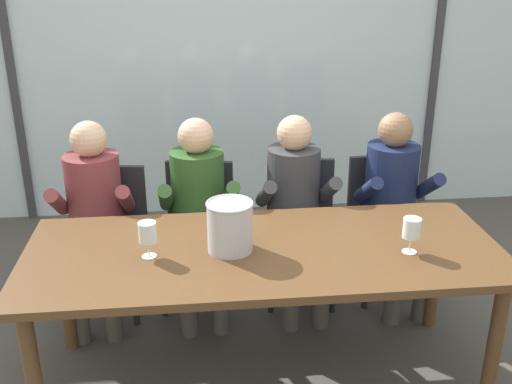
{
  "coord_description": "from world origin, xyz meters",
  "views": [
    {
      "loc": [
        -0.31,
        -2.54,
        2.05
      ],
      "look_at": [
        0.0,
        0.35,
        0.89
      ],
      "focal_mm": 41.94,
      "sensor_mm": 36.0,
      "label": 1
    }
  ],
  "objects_px": {
    "person_olive_shirt": "(199,205)",
    "person_charcoal_jacket": "(296,201)",
    "chair_right_of_center": "(383,214)",
    "wine_glass_by_left_taster": "(148,234)",
    "wine_glass_near_bucket": "(412,229)",
    "dining_table": "(264,261)",
    "chair_left_of_center": "(199,222)",
    "person_navy_polo": "(394,197)",
    "ice_bucket_primary": "(230,226)",
    "chair_center": "(301,219)",
    "person_maroon_top": "(94,210)",
    "chair_near_curtain": "(110,228)"
  },
  "relations": [
    {
      "from": "wine_glass_near_bucket",
      "to": "chair_near_curtain",
      "type": "bearing_deg",
      "value": 147.64
    },
    {
      "from": "chair_left_of_center",
      "to": "person_charcoal_jacket",
      "type": "height_order",
      "value": "person_charcoal_jacket"
    },
    {
      "from": "wine_glass_by_left_taster",
      "to": "wine_glass_near_bucket",
      "type": "relative_size",
      "value": 1.0
    },
    {
      "from": "dining_table",
      "to": "person_charcoal_jacket",
      "type": "relative_size",
      "value": 1.93
    },
    {
      "from": "person_charcoal_jacket",
      "to": "wine_glass_near_bucket",
      "type": "relative_size",
      "value": 6.79
    },
    {
      "from": "dining_table",
      "to": "chair_left_of_center",
      "type": "height_order",
      "value": "chair_left_of_center"
    },
    {
      "from": "wine_glass_by_left_taster",
      "to": "person_charcoal_jacket",
      "type": "bearing_deg",
      "value": 42.85
    },
    {
      "from": "person_maroon_top",
      "to": "wine_glass_near_bucket",
      "type": "height_order",
      "value": "person_maroon_top"
    },
    {
      "from": "person_olive_shirt",
      "to": "person_charcoal_jacket",
      "type": "height_order",
      "value": "same"
    },
    {
      "from": "chair_left_of_center",
      "to": "person_navy_polo",
      "type": "relative_size",
      "value": 0.73
    },
    {
      "from": "person_navy_polo",
      "to": "ice_bucket_primary",
      "type": "relative_size",
      "value": 4.83
    },
    {
      "from": "ice_bucket_primary",
      "to": "wine_glass_by_left_taster",
      "type": "distance_m",
      "value": 0.38
    },
    {
      "from": "chair_near_curtain",
      "to": "dining_table",
      "type": "bearing_deg",
      "value": -37.61
    },
    {
      "from": "chair_center",
      "to": "wine_glass_near_bucket",
      "type": "relative_size",
      "value": 4.95
    },
    {
      "from": "chair_left_of_center",
      "to": "dining_table",
      "type": "bearing_deg",
      "value": -62.59
    },
    {
      "from": "dining_table",
      "to": "person_navy_polo",
      "type": "relative_size",
      "value": 1.93
    },
    {
      "from": "chair_left_of_center",
      "to": "person_maroon_top",
      "type": "distance_m",
      "value": 0.64
    },
    {
      "from": "ice_bucket_primary",
      "to": "wine_glass_near_bucket",
      "type": "bearing_deg",
      "value": -8.0
    },
    {
      "from": "dining_table",
      "to": "person_olive_shirt",
      "type": "relative_size",
      "value": 1.93
    },
    {
      "from": "dining_table",
      "to": "person_navy_polo",
      "type": "height_order",
      "value": "person_navy_polo"
    },
    {
      "from": "person_maroon_top",
      "to": "person_olive_shirt",
      "type": "height_order",
      "value": "same"
    },
    {
      "from": "wine_glass_by_left_taster",
      "to": "chair_center",
      "type": "bearing_deg",
      "value": 45.18
    },
    {
      "from": "person_charcoal_jacket",
      "to": "ice_bucket_primary",
      "type": "height_order",
      "value": "person_charcoal_jacket"
    },
    {
      "from": "ice_bucket_primary",
      "to": "chair_left_of_center",
      "type": "bearing_deg",
      "value": 99.31
    },
    {
      "from": "person_olive_shirt",
      "to": "wine_glass_near_bucket",
      "type": "bearing_deg",
      "value": -42.66
    },
    {
      "from": "chair_center",
      "to": "person_maroon_top",
      "type": "distance_m",
      "value": 1.26
    },
    {
      "from": "person_charcoal_jacket",
      "to": "wine_glass_near_bucket",
      "type": "height_order",
      "value": "person_charcoal_jacket"
    },
    {
      "from": "chair_right_of_center",
      "to": "person_navy_polo",
      "type": "bearing_deg",
      "value": -86.78
    },
    {
      "from": "dining_table",
      "to": "wine_glass_by_left_taster",
      "type": "bearing_deg",
      "value": -176.76
    },
    {
      "from": "chair_right_of_center",
      "to": "wine_glass_by_left_taster",
      "type": "distance_m",
      "value": 1.72
    },
    {
      "from": "ice_bucket_primary",
      "to": "person_navy_polo",
      "type": "bearing_deg",
      "value": 34.7
    },
    {
      "from": "wine_glass_near_bucket",
      "to": "dining_table",
      "type": "bearing_deg",
      "value": 170.25
    },
    {
      "from": "chair_center",
      "to": "ice_bucket_primary",
      "type": "height_order",
      "value": "ice_bucket_primary"
    },
    {
      "from": "ice_bucket_primary",
      "to": "wine_glass_by_left_taster",
      "type": "bearing_deg",
      "value": -175.19
    },
    {
      "from": "chair_near_curtain",
      "to": "person_maroon_top",
      "type": "xyz_separation_m",
      "value": [
        -0.06,
        -0.12,
        0.17
      ]
    },
    {
      "from": "ice_bucket_primary",
      "to": "chair_near_curtain",
      "type": "bearing_deg",
      "value": 128.93
    },
    {
      "from": "chair_right_of_center",
      "to": "person_olive_shirt",
      "type": "xyz_separation_m",
      "value": [
        -1.18,
        -0.13,
        0.17
      ]
    },
    {
      "from": "chair_center",
      "to": "chair_right_of_center",
      "type": "distance_m",
      "value": 0.54
    },
    {
      "from": "chair_near_curtain",
      "to": "person_maroon_top",
      "type": "relative_size",
      "value": 0.73
    },
    {
      "from": "chair_center",
      "to": "wine_glass_by_left_taster",
      "type": "xyz_separation_m",
      "value": [
        -0.88,
        -0.88,
        0.36
      ]
    },
    {
      "from": "chair_left_of_center",
      "to": "person_maroon_top",
      "type": "xyz_separation_m",
      "value": [
        -0.6,
        -0.14,
        0.17
      ]
    },
    {
      "from": "chair_right_of_center",
      "to": "person_charcoal_jacket",
      "type": "relative_size",
      "value": 0.73
    },
    {
      "from": "chair_left_of_center",
      "to": "chair_center",
      "type": "relative_size",
      "value": 1.0
    },
    {
      "from": "person_charcoal_jacket",
      "to": "wine_glass_by_left_taster",
      "type": "relative_size",
      "value": 6.79
    },
    {
      "from": "wine_glass_by_left_taster",
      "to": "wine_glass_near_bucket",
      "type": "bearing_deg",
      "value": -4.04
    },
    {
      "from": "ice_bucket_primary",
      "to": "wine_glass_near_bucket",
      "type": "height_order",
      "value": "ice_bucket_primary"
    },
    {
      "from": "dining_table",
      "to": "person_charcoal_jacket",
      "type": "xyz_separation_m",
      "value": [
        0.28,
        0.73,
        -0.0
      ]
    },
    {
      "from": "chair_left_of_center",
      "to": "chair_right_of_center",
      "type": "bearing_deg",
      "value": 7.8
    },
    {
      "from": "chair_center",
      "to": "chair_right_of_center",
      "type": "height_order",
      "value": "same"
    },
    {
      "from": "chair_right_of_center",
      "to": "wine_glass_near_bucket",
      "type": "height_order",
      "value": "wine_glass_near_bucket"
    }
  ]
}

